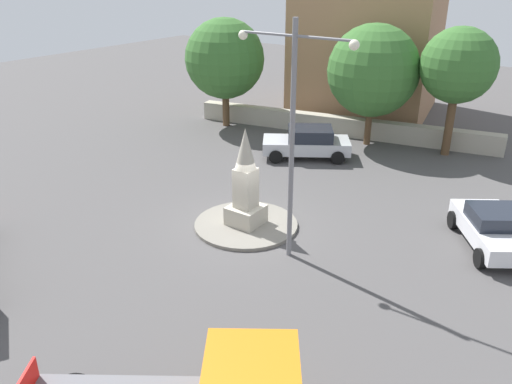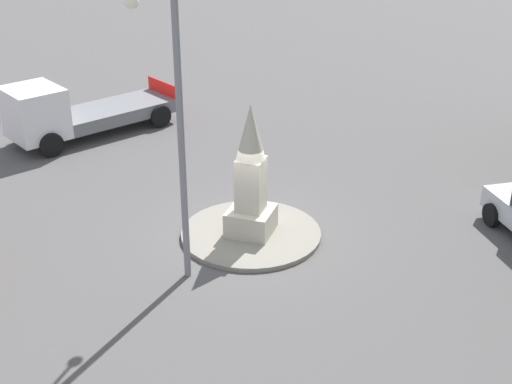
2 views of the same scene
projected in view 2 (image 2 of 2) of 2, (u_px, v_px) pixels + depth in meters
The scene contains 5 objects.
ground_plane at pixel (251, 236), 18.62m from camera, with size 80.00×80.00×0.00m, color #4F4C4C.
traffic_island at pixel (251, 233), 18.60m from camera, with size 3.77×3.77×0.13m, color gray.
monument at pixel (251, 181), 17.91m from camera, with size 1.16×1.16×3.59m.
streetlamp at pixel (179, 96), 14.88m from camera, with size 3.86×0.28×7.46m.
truck_white_passing at pixel (71, 113), 24.62m from camera, with size 6.29×4.82×2.17m.
Camera 2 is at (15.35, 5.35, 9.16)m, focal length 48.51 mm.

